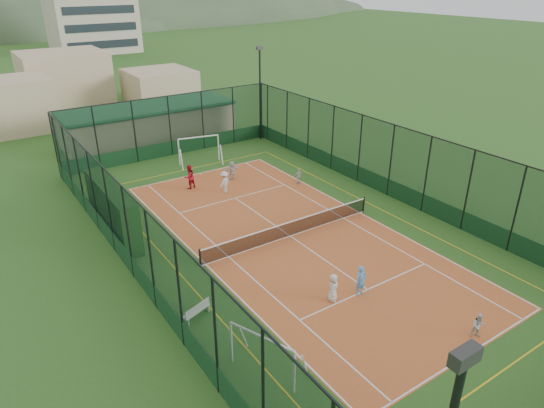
{
  "coord_description": "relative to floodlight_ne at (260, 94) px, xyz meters",
  "views": [
    {
      "loc": [
        -14.68,
        -19.91,
        13.81
      ],
      "look_at": [
        0.15,
        2.13,
        1.2
      ],
      "focal_mm": 32.0,
      "sensor_mm": 36.0,
      "label": 1
    }
  ],
  "objects": [
    {
      "name": "perimeter_fence",
      "position": [
        -8.6,
        -16.6,
        -1.62
      ],
      "size": [
        18.12,
        34.12,
        5.0
      ],
      "primitive_type": null,
      "color": "black",
      "rests_on": "ground"
    },
    {
      "name": "child_near_mid",
      "position": [
        -9.16,
        -23.04,
        -3.35
      ],
      "size": [
        0.56,
        0.38,
        1.52
      ],
      "primitive_type": "imported",
      "rotation": [
        0.0,
        0.0,
        -0.02
      ],
      "color": "#539CEB",
      "rests_on": "court_slab"
    },
    {
      "name": "hedge_left",
      "position": [
        -16.9,
        -10.51,
        -2.63
      ],
      "size": [
        1.03,
        6.86,
        3.0
      ],
      "primitive_type": "cube",
      "color": "black",
      "rests_on": "ground"
    },
    {
      "name": "child_near_right",
      "position": [
        -7.18,
        -28.01,
        -3.54
      ],
      "size": [
        0.7,
        0.67,
        1.15
      ],
      "primitive_type": "imported",
      "rotation": [
        0.0,
        0.0,
        -0.61
      ],
      "color": "silver",
      "rests_on": "court_slab"
    },
    {
      "name": "futsal_goal_far",
      "position": [
        -7.52,
        -2.59,
        -3.05
      ],
      "size": [
        3.47,
        1.67,
        2.15
      ],
      "primitive_type": null,
      "rotation": [
        0.0,
        0.0,
        -0.22
      ],
      "color": "white",
      "rests_on": "ground"
    },
    {
      "name": "child_far_left",
      "position": [
        -8.71,
        -8.96,
        -3.33
      ],
      "size": [
        1.16,
        0.96,
        1.56
      ],
      "primitive_type": "imported",
      "rotation": [
        0.0,
        0.0,
        3.6
      ],
      "color": "silver",
      "rests_on": "court_slab"
    },
    {
      "name": "coach",
      "position": [
        -10.41,
        -6.91,
        -3.24
      ],
      "size": [
        0.98,
        0.85,
        1.74
      ],
      "primitive_type": "imported",
      "rotation": [
        0.0,
        0.0,
        3.4
      ],
      "color": "#B41326",
      "rests_on": "court_slab"
    },
    {
      "name": "tennis_net",
      "position": [
        -8.6,
        -16.6,
        -3.59
      ],
      "size": [
        11.67,
        0.12,
        1.06
      ],
      "primitive_type": null,
      "color": "black",
      "rests_on": "ground"
    },
    {
      "name": "tennis_balls",
      "position": [
        -7.33,
        -15.12,
        -4.08
      ],
      "size": [
        2.17,
        1.59,
        0.07
      ],
      "color": "#CCE033",
      "rests_on": "court_slab"
    },
    {
      "name": "child_far_back",
      "position": [
        -7.09,
        -7.13,
        -3.41
      ],
      "size": [
        1.32,
        0.44,
        1.41
      ],
      "primitive_type": "imported",
      "rotation": [
        0.0,
        0.0,
        3.13
      ],
      "color": "silver",
      "rests_on": "court_slab"
    },
    {
      "name": "white_bench",
      "position": [
        -16.4,
        -20.29,
        -3.72
      ],
      "size": [
        1.48,
        0.84,
        0.81
      ],
      "primitive_type": null,
      "rotation": [
        0.0,
        0.0,
        0.33
      ],
      "color": "white",
      "rests_on": "ground"
    },
    {
      "name": "floodlight_ne",
      "position": [
        0.0,
        0.0,
        0.0
      ],
      "size": [
        0.6,
        0.26,
        8.25
      ],
      "primitive_type": null,
      "color": "black",
      "rests_on": "ground"
    },
    {
      "name": "ground",
      "position": [
        -8.6,
        -16.6,
        -4.12
      ],
      "size": [
        300.0,
        300.0,
        0.0
      ],
      "primitive_type": "plane",
      "color": "#2E591E",
      "rests_on": "ground"
    },
    {
      "name": "futsal_goal_near",
      "position": [
        -15.88,
        -24.82,
        -3.17
      ],
      "size": [
        3.05,
        1.91,
        1.9
      ],
      "primitive_type": null,
      "rotation": [
        0.0,
        0.0,
        1.96
      ],
      "color": "white",
      "rests_on": "ground"
    },
    {
      "name": "court_slab",
      "position": [
        -8.6,
        -16.6,
        -4.12
      ],
      "size": [
        11.17,
        23.97,
        0.01
      ],
      "primitive_type": "cube",
      "color": "#A24D24",
      "rests_on": "ground"
    },
    {
      "name": "child_far_right",
      "position": [
        -3.51,
        -10.61,
        -3.52
      ],
      "size": [
        0.75,
        0.48,
        1.19
      ],
      "primitive_type": "imported",
      "rotation": [
        0.0,
        0.0,
        2.85
      ],
      "color": "silver",
      "rests_on": "court_slab"
    },
    {
      "name": "clubhouse",
      "position": [
        -8.6,
        5.4,
        -2.55
      ],
      "size": [
        15.2,
        7.2,
        3.15
      ],
      "primitive_type": null,
      "color": "tan",
      "rests_on": "ground"
    },
    {
      "name": "child_near_left",
      "position": [
        -10.56,
        -22.68,
        -3.42
      ],
      "size": [
        0.8,
        0.78,
        1.39
      ],
      "primitive_type": "imported",
      "rotation": [
        0.0,
        0.0,
        0.72
      ],
      "color": "silver",
      "rests_on": "court_slab"
    }
  ]
}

